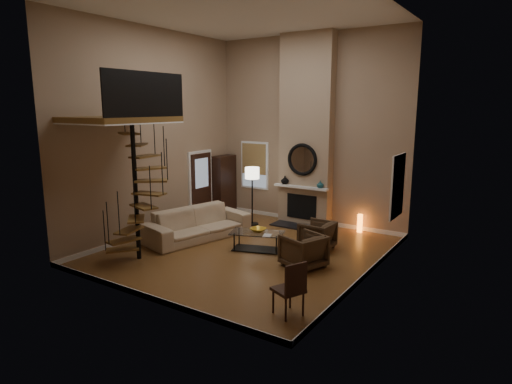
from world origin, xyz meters
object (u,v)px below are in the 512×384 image
Objects in this scene: coffee_table at (257,239)px; armchair_near at (320,236)px; sofa at (198,224)px; hutch at (224,185)px; armchair_far at (306,252)px; accent_lamp at (360,223)px; floor_lamp at (252,178)px; side_chair at (291,287)px.

armchair_near is at bearing 34.37° from coffee_table.
armchair_near is (3.12, 0.90, -0.04)m from sofa.
armchair_far is (4.49, -2.98, -0.60)m from hutch.
coffee_table is 2.75× the size of accent_lamp.
floor_lamp reaches higher than accent_lamp.
accent_lamp is (4.54, 0.28, -0.70)m from hutch.
armchair_near reaches higher than accent_lamp.
hutch reaches higher than armchair_near.
floor_lamp is at bearing -109.05° from armchair_near.
armchair_near is at bearing -59.72° from sofa.
hutch is 5.42m from armchair_far.
floor_lamp reaches higher than sofa.
armchair_near is 1.48× the size of accent_lamp.
sofa is at bearing -75.17° from armchair_far.
floor_lamp is (-1.41, 1.90, 1.13)m from coffee_table.
hutch is 4.60m from accent_lamp.
sofa is 4.49m from accent_lamp.
accent_lamp is (3.42, 2.90, -0.15)m from sofa.
coffee_table is (-1.26, -0.86, -0.07)m from armchair_near.
hutch is 4.61m from armchair_near.
floor_lamp reaches higher than armchair_far.
hutch reaches higher than floor_lamp.
hutch reaches higher than coffee_table.
side_chair is at bearing -106.90° from sofa.
armchair_far is at bearing 110.85° from side_chair.
side_chair is (4.20, -2.53, 0.13)m from sofa.
hutch reaches higher than sofa.
accent_lamp reaches higher than coffee_table.
armchair_far is at bearing -38.09° from floor_lamp.
coffee_table is at bearing -41.01° from hutch.
side_chair is at bearing 41.78° from armchair_far.
sofa is at bearing 148.89° from side_chair.
hutch is 0.67× the size of sofa.
floor_lamp is at bearing -107.16° from armchair_far.
accent_lamp is (0.04, 3.26, -0.10)m from armchair_far.
armchair_near is 2.03m from accent_lamp.
floor_lamp is 1.77× the size of side_chair.
hutch reaches higher than armchair_far.
coffee_table is 3.27m from accent_lamp.
armchair_far is at bearing 13.44° from armchair_near.
sofa is 3.39× the size of armchair_far.
armchair_near is 0.79× the size of side_chair.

